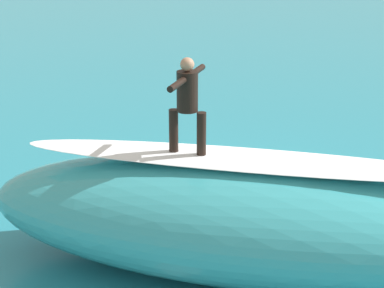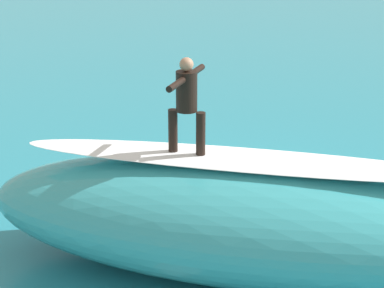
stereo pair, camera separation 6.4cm
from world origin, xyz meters
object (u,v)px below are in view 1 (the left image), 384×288
(surfboard_paddling, at_px, (195,171))
(surfer_paddling, at_px, (194,165))
(surfboard_riding, at_px, (187,155))
(surfer_riding, at_px, (187,99))

(surfboard_paddling, height_order, surfer_paddling, surfer_paddling)
(surfboard_paddling, bearing_deg, surfer_paddling, 180.00)
(surfboard_riding, bearing_deg, surfer_paddling, -72.13)
(surfboard_paddling, bearing_deg, surfboard_riding, -166.28)
(surfer_riding, height_order, surfboard_paddling, surfer_riding)
(surfboard_riding, relative_size, surfboard_paddling, 0.95)
(surfer_paddling, bearing_deg, surfboard_riding, -165.80)
(surfer_riding, relative_size, surfer_paddling, 0.84)
(surfer_paddling, bearing_deg, surfer_riding, -165.80)
(surfer_riding, bearing_deg, surfboard_paddling, -72.62)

